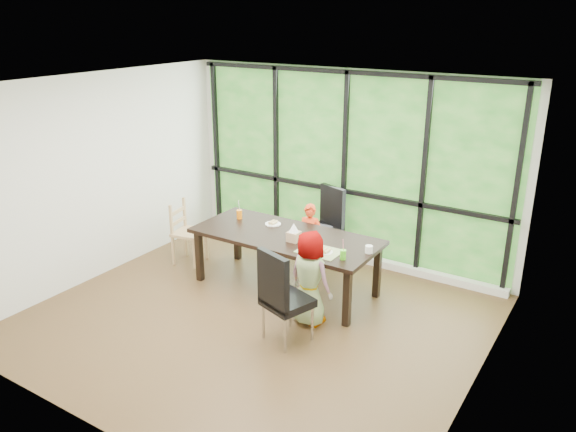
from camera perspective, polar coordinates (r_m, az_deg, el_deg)
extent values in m
plane|color=black|center=(6.79, -3.27, -10.28)|extent=(5.00, 5.00, 0.00)
plane|color=silver|center=(8.07, 5.87, 5.01)|extent=(5.00, 0.00, 5.00)
cube|color=#1B5118|center=(8.05, 5.81, 4.98)|extent=(4.80, 0.02, 2.65)
cube|color=silver|center=(8.41, 5.26, -3.72)|extent=(4.80, 0.12, 0.10)
cube|color=black|center=(7.32, -0.24, -4.60)|extent=(2.48, 1.27, 0.75)
cube|color=black|center=(8.08, 3.45, -0.94)|extent=(0.59, 0.59, 1.08)
cube|color=black|center=(6.14, -0.04, -7.97)|extent=(0.58, 0.58, 1.08)
cube|color=tan|center=(8.17, -9.89, -1.66)|extent=(0.48, 0.49, 0.90)
imported|color=red|center=(7.76, 2.22, -2.25)|extent=(0.39, 0.29, 0.97)
imported|color=gray|center=(6.46, 2.28, -6.29)|extent=(0.60, 0.44, 1.12)
cube|color=tan|center=(6.68, 3.18, -3.55)|extent=(0.50, 0.36, 0.01)
cylinder|color=white|center=(7.51, -1.52, -0.81)|extent=(0.21, 0.21, 0.01)
cylinder|color=white|center=(6.66, 3.64, -3.64)|extent=(0.21, 0.21, 0.01)
cylinder|color=orange|center=(7.73, -4.91, 0.17)|extent=(0.08, 0.08, 0.12)
cylinder|color=#59DC24|center=(6.48, 5.55, -3.89)|extent=(0.07, 0.07, 0.11)
cylinder|color=white|center=(6.69, 8.13, -3.34)|extent=(0.09, 0.09, 0.09)
cube|color=tan|center=(6.95, 0.59, -2.07)|extent=(0.14, 0.14, 0.12)
cylinder|color=white|center=(7.69, -4.93, 0.87)|extent=(0.01, 0.04, 0.20)
cylinder|color=pink|center=(6.44, 5.58, -3.10)|extent=(0.01, 0.04, 0.20)
cone|color=white|center=(6.91, 0.59, -1.18)|extent=(0.12, 0.12, 0.11)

